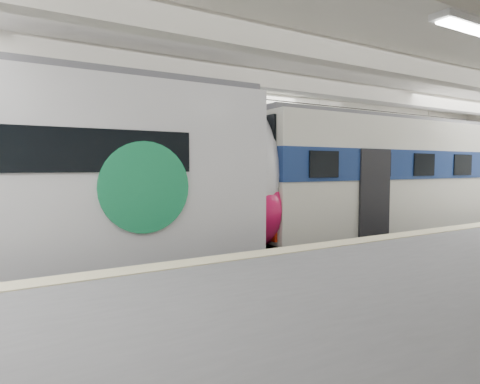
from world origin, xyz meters
TOP-DOWN VIEW (x-y plane):
  - station_hall at (0.00, -1.74)m, footprint 36.00×24.00m
  - modern_emu at (-6.24, -0.00)m, footprint 15.13×3.12m
  - older_rer at (6.44, 0.00)m, footprint 13.47×2.97m
  - far_train at (-2.24, 5.50)m, footprint 15.28×3.65m

SIDE VIEW (x-z plane):
  - older_rer at x=6.44m, z-range 0.11..4.55m
  - modern_emu at x=-6.24m, z-range -0.04..4.77m
  - far_train at x=-2.24m, z-range 0.08..4.87m
  - station_hall at x=0.00m, z-range 0.37..6.12m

